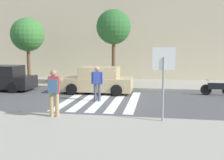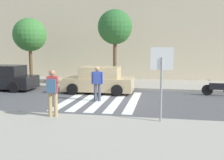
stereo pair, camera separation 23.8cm
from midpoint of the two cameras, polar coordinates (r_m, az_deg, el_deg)
The scene contains 17 objects.
ground_plane at distance 13.09m, azimuth -1.91°, elevation -4.62°, with size 120.00×120.00×0.00m, color #4C4C4F.
sidewalk_near at distance 7.36m, azimuth -12.66°, elevation -13.67°, with size 60.00×6.00×0.14m, color #9E998C.
sidewalk_far at distance 18.90m, azimuth 2.01°, elevation -0.77°, with size 60.00×4.80×0.14m, color #9E998C.
building_facade_far at distance 23.10m, azimuth 3.69°, elevation 9.38°, with size 56.00×4.00×7.15m, color beige.
crosswalk_stripe_0 at distance 13.70m, azimuth -8.29°, elevation -4.14°, with size 0.44×5.20×0.01m, color silver.
crosswalk_stripe_1 at distance 13.47m, azimuth -5.06°, elevation -4.29°, with size 0.44×5.20×0.01m, color silver.
crosswalk_stripe_2 at distance 13.28m, azimuth -1.72°, elevation -4.43°, with size 0.44×5.20×0.01m, color silver.
crosswalk_stripe_3 at distance 13.13m, azimuth 1.70°, elevation -4.56°, with size 0.44×5.20×0.01m, color silver.
crosswalk_stripe_4 at distance 13.04m, azimuth 5.19°, elevation -4.67°, with size 0.44×5.20×0.01m, color silver.
stop_sign at distance 8.96m, azimuth 11.51°, elevation 2.62°, with size 0.76×0.08×2.53m.
photographer_with_backpack at distance 9.71m, azimuth -12.18°, elevation -1.89°, with size 0.70×0.92×1.72m.
pedestrian_crossing at distance 12.95m, azimuth -2.70°, elevation -0.37°, with size 0.58×0.27×1.72m.
parked_car_black at distance 17.74m, azimuth -22.17°, elevation 0.32°, with size 4.10×1.92×1.55m.
parked_car_tan at distance 15.33m, azimuth -2.48°, elevation -0.14°, with size 4.10×1.92×1.55m.
motorcycle at distance 15.63m, azimuth 22.54°, elevation -1.70°, with size 1.76×0.60×0.87m.
street_tree_west at distance 19.64m, azimuth -17.13°, elevation 9.34°, with size 2.35×2.35×4.59m.
street_tree_center at distance 17.27m, azimuth 1.05°, elevation 11.37°, with size 2.24×2.24×4.96m.
Camera 2 is at (2.88, -12.49, 2.66)m, focal length 42.00 mm.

